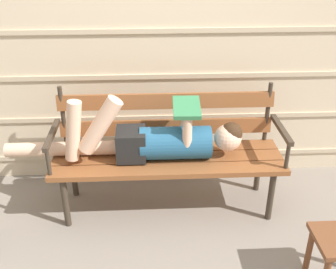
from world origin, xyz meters
name	(u,v)px	position (x,y,z in m)	size (l,w,h in m)	color
ground_plane	(169,220)	(0.00, 0.00, 0.00)	(12.00, 12.00, 0.00)	gray
house_siding	(165,30)	(0.00, 0.66, 1.20)	(4.00, 0.08, 2.39)	beige
park_bench	(168,146)	(0.00, 0.23, 0.47)	(1.61, 0.48, 0.88)	brown
reclining_person	(154,139)	(-0.10, 0.16, 0.57)	(1.64, 0.26, 0.50)	#23567A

